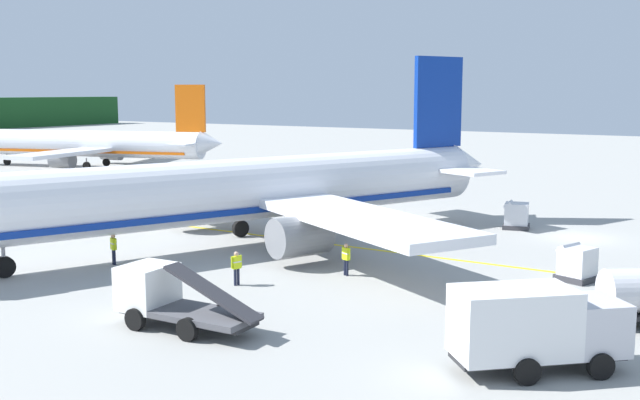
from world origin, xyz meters
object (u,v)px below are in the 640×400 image
object	(u,v)px
crew_marshaller	(237,265)
cargo_container_mid	(577,264)
airliner_foreground	(247,191)
service_truck_pushback	(535,325)
airliner_mid_apron	(90,144)
crew_loader_right	(346,257)
cargo_container_near	(516,216)
crew_loader_left	(114,247)
service_truck_fuel	(167,297)

from	to	relation	value
crew_marshaller	cargo_container_mid	bearing A→B (deg)	-54.95
airliner_foreground	service_truck_pushback	distance (m)	24.21
airliner_mid_apron	crew_loader_right	distance (m)	62.78
cargo_container_near	crew_marshaller	world-z (taller)	cargo_container_near
service_truck_pushback	crew_loader_left	xyz separation A→B (m)	(3.54, 24.13, -0.59)
crew_loader_left	cargo_container_near	bearing A→B (deg)	-34.34
airliner_foreground	crew_loader_right	xyz separation A→B (m)	(-3.50, -9.04, -2.40)
crew_loader_left	crew_loader_right	distance (m)	12.89
cargo_container_near	crew_loader_right	world-z (taller)	cargo_container_near
cargo_container_mid	crew_marshaller	xyz separation A→B (m)	(-9.76, 13.91, 0.13)
service_truck_pushback	airliner_foreground	bearing A→B (deg)	61.11
service_truck_pushback	crew_marshaller	size ratio (longest dim) A/B	3.42
crew_loader_left	crew_loader_right	xyz separation A→B (m)	(4.63, -12.03, -0.02)
service_truck_fuel	crew_loader_left	bearing A→B (deg)	57.32
airliner_mid_apron	crew_loader_right	size ratio (longest dim) A/B	20.73
airliner_mid_apron	service_truck_fuel	xyz separation A→B (m)	(-42.05, -52.57, -1.72)
airliner_foreground	crew_marshaller	xyz separation A→B (m)	(-8.04, -5.47, -2.39)
service_truck_pushback	crew_loader_right	world-z (taller)	service_truck_pushback
service_truck_pushback	cargo_container_near	distance (m)	27.43
airliner_mid_apron	service_truck_pushback	xyz separation A→B (m)	(-39.15, -66.67, -1.30)
cargo_container_near	crew_loader_left	world-z (taller)	cargo_container_near
airliner_mid_apron	service_truck_fuel	distance (m)	67.35
crew_loader_left	crew_loader_right	world-z (taller)	crew_loader_left
crew_loader_left	crew_loader_right	size ratio (longest dim) A/B	1.01
crew_marshaller	cargo_container_near	bearing A→B (deg)	-17.09
crew_loader_right	airliner_mid_apron	bearing A→B (deg)	60.41
service_truck_fuel	crew_marshaller	distance (m)	6.72
service_truck_fuel	crew_loader_right	xyz separation A→B (m)	(11.07, -1.99, -0.19)
airliner_mid_apron	service_truck_fuel	size ratio (longest dim) A/B	5.46
airliner_foreground	cargo_container_near	size ratio (longest dim) A/B	18.67
airliner_mid_apron	service_truck_pushback	world-z (taller)	airliner_mid_apron
airliner_foreground	crew_loader_right	bearing A→B (deg)	-111.17
crew_marshaller	crew_loader_left	xyz separation A→B (m)	(-0.09, 8.46, 0.01)
airliner_mid_apron	cargo_container_near	size ratio (longest dim) A/B	16.47
crew_loader_left	cargo_container_mid	bearing A→B (deg)	-66.23
cargo_container_mid	service_truck_fuel	bearing A→B (deg)	142.88
airliner_mid_apron	service_truck_fuel	bearing A→B (deg)	-128.66
airliner_foreground	service_truck_fuel	world-z (taller)	airliner_foreground
airliner_foreground	cargo_container_near	distance (m)	19.05
service_truck_pushback	crew_marshaller	distance (m)	16.10
cargo_container_mid	cargo_container_near	bearing A→B (deg)	29.24
crew_marshaller	crew_loader_left	bearing A→B (deg)	90.62
airliner_foreground	crew_loader_left	xyz separation A→B (m)	(-8.13, 2.99, -2.38)
airliner_foreground	crew_loader_right	distance (m)	9.98
service_truck_pushback	crew_loader_right	distance (m)	14.61
airliner_foreground	service_truck_fuel	size ratio (longest dim) A/B	6.18
cargo_container_mid	crew_marshaller	bearing A→B (deg)	125.05
cargo_container_near	service_truck_pushback	bearing A→B (deg)	-161.27
cargo_container_mid	crew_loader_left	size ratio (longest dim) A/B	1.23
service_truck_pushback	crew_loader_right	xyz separation A→B (m)	(8.17, 12.10, -0.61)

